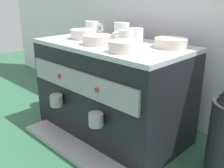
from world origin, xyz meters
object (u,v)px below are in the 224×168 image
(ceramic_bowl_2, at_px, (97,40))
(ceramic_bowl_3, at_px, (123,47))
(ceramic_cup_0, at_px, (93,27))
(ceramic_cup_2, at_px, (125,38))
(ceramic_bowl_1, at_px, (171,43))
(ceramic_cup_1, at_px, (135,36))
(ceramic_bowl_0, at_px, (83,34))
(espresso_machine, at_px, (111,90))
(ceramic_cup_3, at_px, (122,31))
(milk_pitcher, at_px, (49,93))

(ceramic_bowl_2, distance_m, ceramic_bowl_3, 0.18)
(ceramic_cup_0, relative_size, ceramic_cup_2, 1.29)
(ceramic_bowl_1, bearing_deg, ceramic_bowl_3, -112.08)
(ceramic_cup_1, relative_size, ceramic_bowl_0, 0.80)
(ceramic_cup_1, relative_size, ceramic_bowl_3, 0.88)
(ceramic_bowl_1, bearing_deg, espresso_machine, -157.32)
(ceramic_cup_3, xyz_separation_m, ceramic_bowl_1, (0.27, -0.02, -0.02))
(ceramic_cup_1, relative_size, ceramic_cup_2, 1.08)
(ceramic_cup_2, height_order, ceramic_cup_3, ceramic_cup_3)
(ceramic_cup_1, xyz_separation_m, ceramic_bowl_0, (-0.24, -0.08, -0.01))
(espresso_machine, height_order, ceramic_bowl_2, ceramic_bowl_2)
(ceramic_cup_3, distance_m, milk_pitcher, 0.59)
(ceramic_bowl_3, bearing_deg, ceramic_cup_3, 133.14)
(ceramic_bowl_3, bearing_deg, ceramic_bowl_0, 165.76)
(espresso_machine, xyz_separation_m, milk_pitcher, (-0.46, -0.04, -0.13))
(espresso_machine, bearing_deg, ceramic_bowl_3, -31.40)
(ceramic_cup_0, height_order, milk_pitcher, ceramic_cup_0)
(ceramic_bowl_2, bearing_deg, milk_pitcher, 177.71)
(ceramic_cup_0, xyz_separation_m, ceramic_bowl_0, (0.09, -0.14, -0.01))
(ceramic_bowl_1, relative_size, ceramic_bowl_3, 1.17)
(ceramic_cup_1, bearing_deg, ceramic_bowl_2, -124.30)
(ceramic_cup_3, distance_m, ceramic_bowl_3, 0.29)
(ceramic_cup_2, bearing_deg, ceramic_bowl_2, -153.20)
(ceramic_cup_0, height_order, ceramic_cup_3, ceramic_cup_3)
(ceramic_cup_1, bearing_deg, ceramic_cup_2, -78.63)
(ceramic_cup_2, xyz_separation_m, ceramic_bowl_2, (-0.11, -0.05, -0.01))
(ceramic_cup_2, xyz_separation_m, ceramic_bowl_0, (-0.26, -0.00, -0.01))
(ceramic_cup_2, relative_size, ceramic_bowl_1, 0.69)
(ceramic_bowl_3, xyz_separation_m, milk_pitcher, (-0.62, 0.05, -0.36))
(milk_pitcher, bearing_deg, ceramic_bowl_1, 11.56)
(ceramic_cup_0, bearing_deg, ceramic_bowl_0, -57.83)
(espresso_machine, height_order, milk_pitcher, espresso_machine)
(ceramic_cup_3, bearing_deg, ceramic_bowl_2, -83.11)
(espresso_machine, distance_m, ceramic_bowl_0, 0.29)
(ceramic_cup_1, distance_m, ceramic_bowl_1, 0.16)
(espresso_machine, xyz_separation_m, ceramic_bowl_0, (-0.17, -0.01, 0.23))
(espresso_machine, distance_m, ceramic_bowl_3, 0.29)
(milk_pitcher, bearing_deg, ceramic_cup_2, 3.86)
(ceramic_cup_2, bearing_deg, espresso_machine, 174.77)
(ceramic_bowl_1, height_order, ceramic_bowl_3, ceramic_bowl_3)
(ceramic_cup_0, bearing_deg, ceramic_cup_3, -2.33)
(ceramic_cup_1, relative_size, milk_pitcher, 0.60)
(ceramic_cup_2, height_order, ceramic_bowl_2, ceramic_cup_2)
(ceramic_cup_0, distance_m, ceramic_bowl_1, 0.49)
(ceramic_cup_3, height_order, ceramic_bowl_1, ceramic_cup_3)
(ceramic_cup_1, bearing_deg, ceramic_cup_0, 170.91)
(espresso_machine, bearing_deg, milk_pitcher, -174.44)
(ceramic_bowl_2, height_order, milk_pitcher, ceramic_bowl_2)
(ceramic_cup_2, height_order, ceramic_bowl_3, ceramic_cup_2)
(ceramic_cup_2, bearing_deg, ceramic_bowl_3, -52.09)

